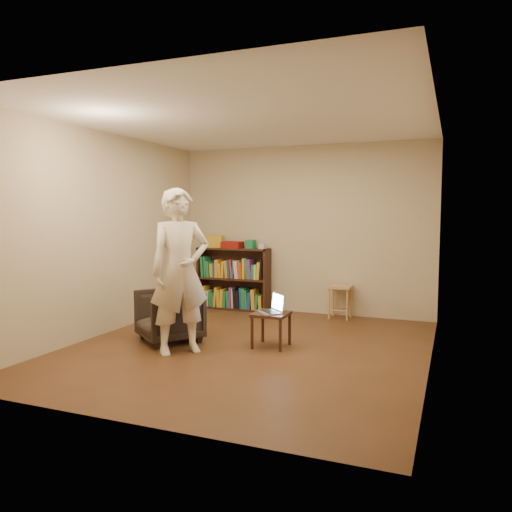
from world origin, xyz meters
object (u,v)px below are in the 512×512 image
at_px(side_table, 271,318).
at_px(person, 180,271).
at_px(laptop, 273,308).
at_px(bookshelf, 234,282).
at_px(armchair, 169,315).
at_px(stool, 340,292).

relative_size(side_table, person, 0.22).
xyz_separation_m(side_table, laptop, (0.01, 0.01, 0.12)).
bearing_deg(side_table, bookshelf, 124.92).
distance_m(armchair, person, 0.82).
relative_size(armchair, side_table, 1.72).
bearing_deg(bookshelf, armchair, -87.16).
distance_m(stool, laptop, 1.91).
relative_size(stool, side_table, 1.21).
height_order(laptop, person, person).
relative_size(stool, laptop, 1.28).
xyz_separation_m(bookshelf, laptop, (1.37, -1.93, 0.02)).
xyz_separation_m(bookshelf, armchair, (0.11, -2.16, -0.12)).
bearing_deg(person, armchair, 87.43).
height_order(armchair, side_table, armchair).
height_order(bookshelf, stool, bookshelf).
xyz_separation_m(stool, person, (-1.27, -2.48, 0.52)).
bearing_deg(side_table, stool, 77.72).
height_order(stool, laptop, laptop).
xyz_separation_m(stool, side_table, (-0.41, -1.88, -0.06)).
bearing_deg(bookshelf, stool, -2.08).
height_order(bookshelf, side_table, bookshelf).
height_order(stool, person, person).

